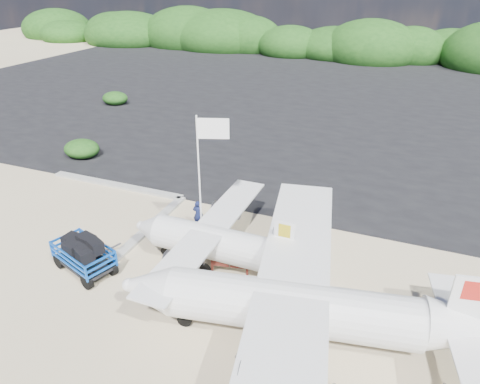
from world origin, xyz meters
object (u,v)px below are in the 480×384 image
object	(u,v)px
flagpole	(203,251)
signboard	(230,276)
baggage_cart	(87,270)
crew_a	(198,214)
aircraft_small	(230,91)
crew_b	(289,211)

from	to	relation	value
flagpole	signboard	size ratio (longest dim) A/B	3.81
baggage_cart	crew_a	distance (m)	5.87
flagpole	aircraft_small	world-z (taller)	flagpole
flagpole	crew_b	size ratio (longest dim) A/B	4.15
flagpole	crew_a	bearing A→B (deg)	121.78
signboard	crew_b	xyz separation A→B (m)	(1.15, 5.04, 0.79)
flagpole	aircraft_small	distance (m)	29.90
crew_a	aircraft_small	xyz separation A→B (m)	(-9.25, 26.16, -0.74)
signboard	flagpole	bearing A→B (deg)	136.37
crew_a	crew_b	distance (m)	4.61
signboard	aircraft_small	size ratio (longest dim) A/B	0.21
signboard	crew_a	xyz separation A→B (m)	(-3.03, 3.07, 0.74)
baggage_cart	flagpole	size ratio (longest dim) A/B	0.46
crew_a	crew_b	world-z (taller)	crew_b
signboard	crew_b	size ratio (longest dim) A/B	1.09
crew_a	signboard	bearing A→B (deg)	132.94
baggage_cart	flagpole	xyz separation A→B (m)	(4.09, 3.16, 0.00)
signboard	crew_a	world-z (taller)	crew_a
flagpole	signboard	bearing A→B (deg)	-32.79
baggage_cart	crew_a	size ratio (longest dim) A/B	2.05
crew_a	crew_b	size ratio (longest dim) A/B	0.94
flagpole	crew_b	bearing A→B (deg)	51.90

